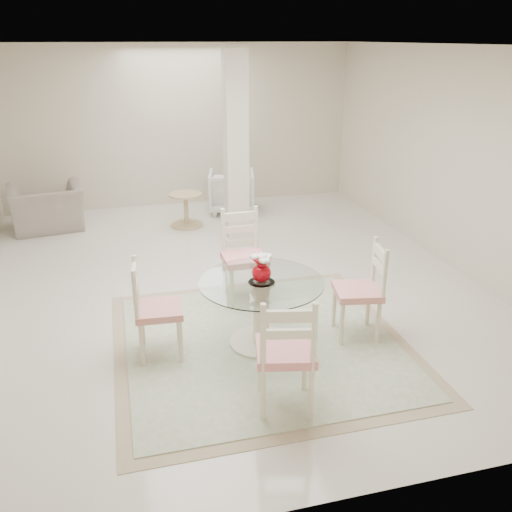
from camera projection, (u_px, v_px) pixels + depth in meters
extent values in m
plane|color=silver|center=(221.00, 282.00, 6.61)|extent=(7.00, 7.00, 0.00)
cube|color=beige|center=(179.00, 127.00, 9.24)|extent=(6.00, 0.02, 2.70)
cube|color=beige|center=(338.00, 317.00, 2.97)|extent=(6.00, 0.02, 2.70)
cube|color=beige|center=(452.00, 159.00, 6.80)|extent=(0.02, 7.00, 2.70)
cube|color=white|center=(214.00, 45.00, 5.60)|extent=(6.00, 7.00, 0.02)
cube|color=beige|center=(236.00, 149.00, 7.39)|extent=(0.30, 0.30, 2.70)
cube|color=tan|center=(261.00, 344.00, 5.27)|extent=(2.79, 2.79, 0.01)
cube|color=beige|center=(261.00, 343.00, 5.26)|extent=(2.55, 2.55, 0.01)
cylinder|color=beige|center=(261.00, 342.00, 5.26)|extent=(0.61, 0.61, 0.04)
cylinder|color=beige|center=(261.00, 312.00, 5.13)|extent=(0.15, 0.15, 0.63)
cylinder|color=beige|center=(261.00, 284.00, 5.02)|extent=(0.25, 0.25, 0.03)
cylinder|color=white|center=(261.00, 282.00, 5.02)|extent=(1.17, 1.17, 0.01)
ellipsoid|color=#AD050F|center=(261.00, 273.00, 4.98)|extent=(0.18, 0.18, 0.17)
cylinder|color=#AD050F|center=(262.00, 263.00, 4.94)|extent=(0.10, 0.10, 0.05)
cylinder|color=#AD050F|center=(262.00, 259.00, 4.93)|extent=(0.16, 0.16, 0.02)
ellipsoid|color=white|center=(262.00, 256.00, 4.92)|extent=(0.10, 0.10, 0.05)
ellipsoid|color=white|center=(267.00, 257.00, 4.96)|extent=(0.10, 0.10, 0.05)
ellipsoid|color=white|center=(255.00, 257.00, 4.94)|extent=(0.10, 0.10, 0.05)
ellipsoid|color=white|center=(264.00, 261.00, 4.88)|extent=(0.10, 0.10, 0.05)
cylinder|color=#F2E8C7|center=(334.00, 307.00, 5.50)|extent=(0.04, 0.04, 0.45)
cylinder|color=#F2E8C7|center=(342.00, 325.00, 5.17)|extent=(0.04, 0.04, 0.45)
cylinder|color=#F2E8C7|center=(368.00, 306.00, 5.52)|extent=(0.04, 0.04, 0.45)
cylinder|color=#F2E8C7|center=(378.00, 323.00, 5.20)|extent=(0.04, 0.04, 0.45)
cube|color=red|center=(357.00, 291.00, 5.25)|extent=(0.50, 0.50, 0.07)
cube|color=#F2E8C7|center=(380.00, 260.00, 5.14)|extent=(0.11, 0.39, 0.53)
cylinder|color=#F0E4C6|center=(232.00, 291.00, 5.83)|extent=(0.05, 0.05, 0.48)
cylinder|color=#F0E4C6|center=(265.00, 287.00, 5.92)|extent=(0.05, 0.05, 0.48)
cylinder|color=#F0E4C6|center=(225.00, 277.00, 6.16)|extent=(0.05, 0.05, 0.48)
cylinder|color=#F0E4C6|center=(256.00, 273.00, 6.25)|extent=(0.05, 0.05, 0.48)
cube|color=red|center=(244.00, 259.00, 5.94)|extent=(0.46, 0.46, 0.07)
cube|color=#F0E4C6|center=(240.00, 223.00, 5.99)|extent=(0.42, 0.05, 0.56)
cylinder|color=#F7E6CB|center=(181.00, 342.00, 4.89)|extent=(0.04, 0.04, 0.44)
cylinder|color=#F7E6CB|center=(178.00, 323.00, 5.20)|extent=(0.04, 0.04, 0.44)
cylinder|color=#F7E6CB|center=(142.00, 345.00, 4.83)|extent=(0.04, 0.04, 0.44)
cylinder|color=#F7E6CB|center=(142.00, 327.00, 5.15)|extent=(0.04, 0.04, 0.44)
cube|color=red|center=(159.00, 310.00, 4.92)|extent=(0.45, 0.45, 0.07)
cube|color=#F7E6CB|center=(135.00, 280.00, 4.77)|extent=(0.07, 0.38, 0.51)
cylinder|color=#F6ECCA|center=(305.00, 367.00, 4.49)|extent=(0.05, 0.05, 0.47)
cylinder|color=#F6ECCA|center=(260.00, 368.00, 4.48)|extent=(0.05, 0.05, 0.47)
cylinder|color=#F6ECCA|center=(311.00, 394.00, 4.15)|extent=(0.05, 0.05, 0.47)
cylinder|color=#F6ECCA|center=(263.00, 395.00, 4.13)|extent=(0.05, 0.05, 0.47)
cube|color=red|center=(285.00, 351.00, 4.21)|extent=(0.54, 0.54, 0.07)
cube|color=#F6ECCA|center=(289.00, 325.00, 3.89)|extent=(0.41, 0.13, 0.56)
imported|color=gray|center=(47.00, 208.00, 8.30)|extent=(1.18, 1.07, 0.68)
imported|color=white|center=(232.00, 191.00, 9.18)|extent=(0.89, 0.91, 0.70)
cylinder|color=tan|center=(187.00, 225.00, 8.56)|extent=(0.49, 0.49, 0.04)
cylinder|color=tan|center=(186.00, 210.00, 8.46)|extent=(0.07, 0.07, 0.47)
cylinder|color=tan|center=(185.00, 195.00, 8.37)|extent=(0.51, 0.51, 0.03)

